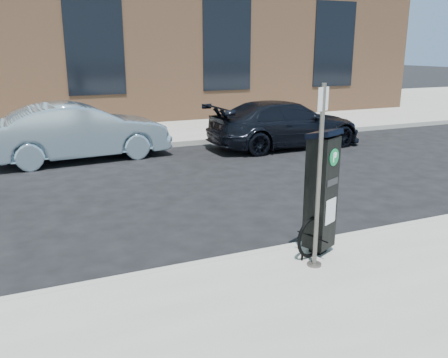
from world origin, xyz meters
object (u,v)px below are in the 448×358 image
parking_kiosk (321,191)px  car_silver (80,132)px  sign_pole (319,180)px  bike_rack (312,237)px  car_dark (285,124)px

parking_kiosk → car_silver: size_ratio=0.38×
sign_pole → bike_rack: bearing=40.0°
car_silver → bike_rack: bearing=-170.8°
parking_kiosk → bike_rack: (-0.17, -0.10, -0.60)m
bike_rack → car_silver: size_ratio=0.13×
parking_kiosk → bike_rack: size_ratio=2.96×
car_dark → bike_rack: bearing=150.7°
car_dark → parking_kiosk: bearing=151.5°
car_dark → sign_pole: bearing=150.8°
sign_pole → car_dark: (3.94, 7.40, -0.62)m
sign_pole → bike_rack: (0.12, 0.24, -0.87)m
car_silver → car_dark: 5.83m
parking_kiosk → sign_pole: size_ratio=0.74×
car_silver → car_dark: (5.79, -0.69, -0.06)m
bike_rack → car_silver: 8.10m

